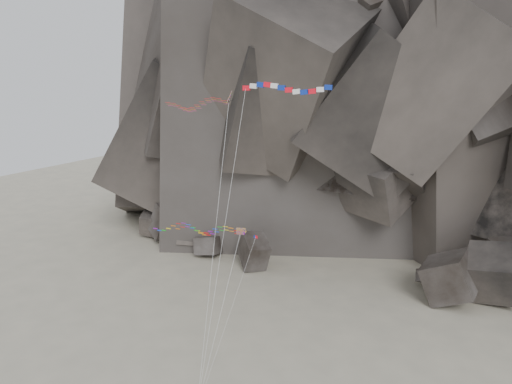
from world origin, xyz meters
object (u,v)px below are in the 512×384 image
at_px(parafoil_kite, 193,228).
at_px(pennant_kite, 244,272).
at_px(delta_kite, 194,104).
at_px(banner_kite, 285,90).

height_order(parafoil_kite, pennant_kite, parafoil_kite).
xyz_separation_m(delta_kite, pennant_kite, (5.47, 0.91, -18.69)).
bearing_deg(banner_kite, delta_kite, -169.96).
xyz_separation_m(parafoil_kite, pennant_kite, (5.55, 1.65, -4.85)).
xyz_separation_m(banner_kite, pennant_kite, (-3.74, -2.58, -20.24)).
distance_m(banner_kite, parafoil_kite, 18.47).
relative_size(delta_kite, pennant_kite, 2.19).
distance_m(delta_kite, pennant_kite, 19.50).
bearing_deg(delta_kite, pennant_kite, -8.36).
relative_size(parafoil_kite, pennant_kite, 1.16).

